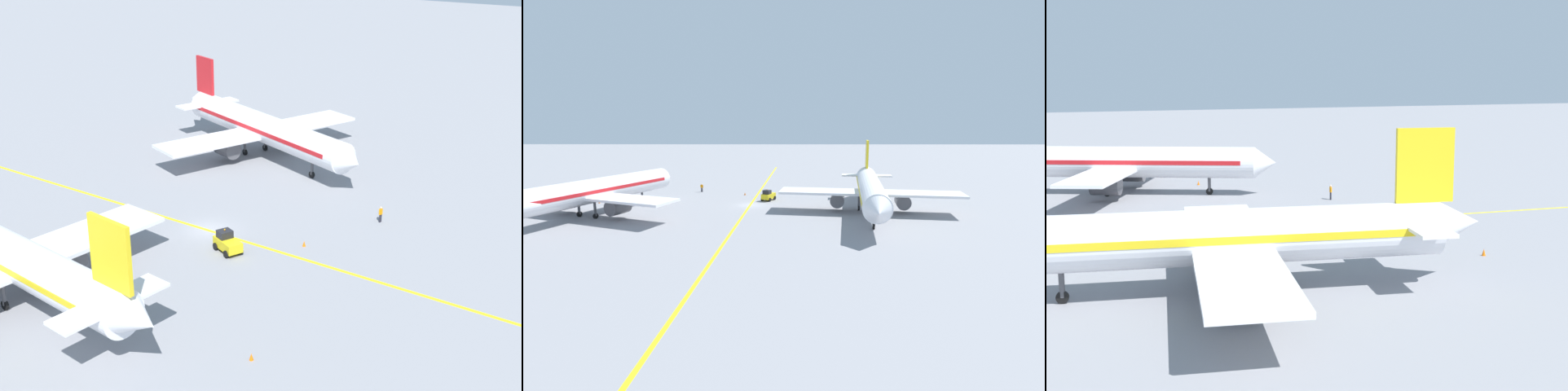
# 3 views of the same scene
# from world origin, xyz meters

# --- Properties ---
(ground_plane) EXTENTS (400.00, 400.00, 0.00)m
(ground_plane) POSITION_xyz_m (0.00, 0.00, 0.00)
(ground_plane) COLOR gray
(apron_yellow_centreline) EXTENTS (6.01, 119.89, 0.01)m
(apron_yellow_centreline) POSITION_xyz_m (0.00, 0.00, 0.00)
(apron_yellow_centreline) COLOR yellow
(apron_yellow_centreline) RESTS_ON ground
(airplane_at_gate) EXTENTS (28.45, 35.50, 10.60)m
(airplane_at_gate) POSITION_xyz_m (-19.08, 5.77, 3.71)
(airplane_at_gate) COLOR white
(airplane_at_gate) RESTS_ON ground
(airplane_adjacent_stand) EXTENTS (27.92, 34.05, 10.60)m
(airplane_adjacent_stand) POSITION_xyz_m (22.52, 8.04, 3.71)
(airplane_adjacent_stand) COLOR white
(airplane_adjacent_stand) RESTS_ON ground
(baggage_tug_white) EXTENTS (2.70, 3.35, 2.11)m
(baggage_tug_white) POSITION_xyz_m (-2.87, -4.29, 0.90)
(baggage_tug_white) COLOR gold
(baggage_tug_white) RESTS_ON ground
(ground_crew_worker) EXTENTS (0.57, 0.28, 1.68)m
(ground_crew_worker) POSITION_xyz_m (11.00, -13.42, 0.91)
(ground_crew_worker) COLOR #23232D
(ground_crew_worker) RESTS_ON ground
(traffic_cone_near_nose) EXTENTS (0.32, 0.32, 0.55)m
(traffic_cone_near_nose) POSITION_xyz_m (1.89, -9.72, 0.28)
(traffic_cone_near_nose) COLOR orange
(traffic_cone_near_nose) RESTS_ON ground
(traffic_cone_mid_apron) EXTENTS (0.32, 0.32, 0.55)m
(traffic_cone_mid_apron) POSITION_xyz_m (-16.25, -15.69, 0.28)
(traffic_cone_mid_apron) COLOR orange
(traffic_cone_mid_apron) RESTS_ON ground
(traffic_cone_by_wingtip) EXTENTS (0.32, 0.32, 0.55)m
(traffic_cone_by_wingtip) POSITION_xyz_m (26.40, -1.46, 0.28)
(traffic_cone_by_wingtip) COLOR orange
(traffic_cone_by_wingtip) RESTS_ON ground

